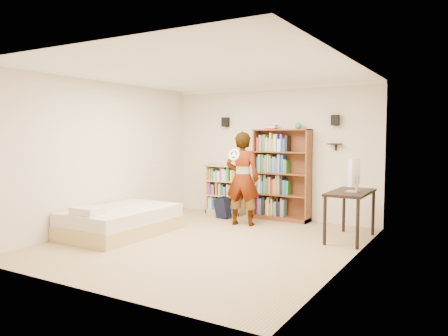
% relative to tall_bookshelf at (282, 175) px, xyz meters
% --- Properties ---
extents(ground, '(4.50, 5.00, 0.01)m').
position_rel_tall_bookshelf_xyz_m(ground, '(-0.30, -2.33, -0.92)').
color(ground, tan).
rests_on(ground, ground).
extents(room_shell, '(4.52, 5.02, 2.71)m').
position_rel_tall_bookshelf_xyz_m(room_shell, '(-0.30, -2.33, 0.84)').
color(room_shell, beige).
rests_on(room_shell, ground).
extents(crown_molding, '(4.50, 5.00, 0.06)m').
position_rel_tall_bookshelf_xyz_m(crown_molding, '(-0.30, -2.33, 1.75)').
color(crown_molding, white).
rests_on(crown_molding, room_shell).
extents(speaker_left, '(0.14, 0.12, 0.20)m').
position_rel_tall_bookshelf_xyz_m(speaker_left, '(-1.35, 0.07, 1.08)').
color(speaker_left, black).
rests_on(speaker_left, room_shell).
extents(speaker_right, '(0.14, 0.12, 0.20)m').
position_rel_tall_bookshelf_xyz_m(speaker_right, '(1.05, 0.07, 1.08)').
color(speaker_right, black).
rests_on(speaker_right, room_shell).
extents(wall_shelf, '(0.25, 0.16, 0.02)m').
position_rel_tall_bookshelf_xyz_m(wall_shelf, '(1.05, 0.08, 0.63)').
color(wall_shelf, black).
rests_on(wall_shelf, room_shell).
extents(tall_bookshelf, '(1.16, 0.34, 1.84)m').
position_rel_tall_bookshelf_xyz_m(tall_bookshelf, '(0.00, 0.00, 0.00)').
color(tall_bookshelf, brown).
rests_on(tall_bookshelf, ground).
extents(low_bookshelf, '(0.85, 0.32, 1.06)m').
position_rel_tall_bookshelf_xyz_m(low_bookshelf, '(-1.32, 0.01, -0.39)').
color(low_bookshelf, tan).
rests_on(low_bookshelf, ground).
extents(computer_desk, '(0.59, 1.18, 0.81)m').
position_rel_tall_bookshelf_xyz_m(computer_desk, '(1.63, -0.98, -0.51)').
color(computer_desk, black).
rests_on(computer_desk, ground).
extents(imac, '(0.12, 0.55, 0.55)m').
position_rel_tall_bookshelf_xyz_m(imac, '(1.68, -1.07, 0.16)').
color(imac, white).
rests_on(imac, computer_desk).
extents(daybed, '(1.27, 1.96, 0.58)m').
position_rel_tall_bookshelf_xyz_m(daybed, '(-1.90, -2.59, -0.63)').
color(daybed, beige).
rests_on(daybed, ground).
extents(person, '(0.73, 0.55, 1.79)m').
position_rel_tall_bookshelf_xyz_m(person, '(-0.45, -0.83, -0.03)').
color(person, black).
rests_on(person, ground).
extents(wii_wheel, '(0.22, 0.08, 0.22)m').
position_rel_tall_bookshelf_xyz_m(wii_wheel, '(-0.45, -1.16, 0.44)').
color(wii_wheel, white).
rests_on(wii_wheel, person).
extents(navy_bag, '(0.36, 0.27, 0.44)m').
position_rel_tall_bookshelf_xyz_m(navy_bag, '(-1.13, -0.43, -0.70)').
color(navy_bag, black).
rests_on(navy_bag, ground).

